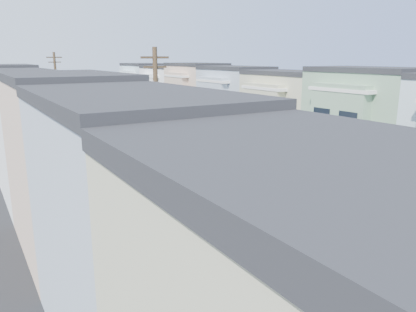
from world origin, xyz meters
TOP-DOWN VIEW (x-y plane):
  - ground at (0.00, 0.00)m, footprint 160.00×160.00m
  - road_slab at (0.00, 15.00)m, footprint 12.00×70.00m
  - curb_left at (-6.05, 15.00)m, footprint 0.30×70.00m
  - curb_right at (6.05, 15.00)m, footprint 0.30×70.00m
  - sidewalk_left at (-7.35, 15.00)m, footprint 2.60×70.00m
  - sidewalk_right at (7.35, 15.00)m, footprint 2.60×70.00m
  - centerline at (0.00, 15.00)m, footprint 0.12×70.00m
  - townhouse_row_left at (-11.15, 15.00)m, footprint 5.00×70.00m
  - townhouse_row_right at (11.15, 15.00)m, footprint 5.00×70.00m
  - tree_b at (-6.30, -4.96)m, footprint 4.70×4.70m
  - tree_c at (-6.30, 4.81)m, footprint 4.70×4.70m
  - tree_d at (-6.30, 19.24)m, footprint 4.70×4.70m
  - tree_e at (-6.30, 30.67)m, footprint 4.62×4.62m
  - tree_far_r at (6.89, 29.66)m, footprint 3.10×3.10m
  - utility_pole_near at (-6.30, 2.00)m, footprint 1.60×0.26m
  - utility_pole_far at (-6.30, 28.00)m, footprint 1.60×0.26m
  - fedex_truck at (2.14, 3.19)m, footprint 2.31×6.01m
  - lead_sedan at (2.35, 14.96)m, footprint 2.40×4.38m
  - parked_left_b at (-4.90, -7.01)m, footprint 2.31×4.74m
  - parked_left_c at (-4.90, 0.47)m, footprint 2.19×4.54m
  - parked_left_d at (-4.90, 12.64)m, footprint 1.62×3.93m
  - parked_right_b at (4.90, -2.17)m, footprint 2.59×5.55m
  - parked_right_c at (4.90, 16.71)m, footprint 2.52×5.27m
  - parked_right_d at (4.90, 28.81)m, footprint 1.58×3.81m

SIDE VIEW (x-z plane):
  - ground at x=0.00m, z-range 0.00..0.00m
  - centerline at x=0.00m, z-range -0.01..0.01m
  - townhouse_row_left at x=-11.15m, z-range -4.25..4.25m
  - townhouse_row_right at x=11.15m, z-range -4.25..4.25m
  - road_slab at x=0.00m, z-range 0.00..0.02m
  - curb_left at x=-6.05m, z-range 0.00..0.15m
  - curb_right at x=6.05m, z-range 0.00..0.15m
  - sidewalk_left at x=-7.35m, z-range 0.00..0.15m
  - sidewalk_right at x=7.35m, z-range 0.00..0.15m
  - parked_right_d at x=4.90m, z-range 0.00..1.24m
  - lead_sedan at x=2.35m, z-range 0.00..1.24m
  - parked_left_d at x=-4.90m, z-range 0.00..1.28m
  - parked_left_c at x=-4.90m, z-range 0.00..1.32m
  - parked_left_b at x=-4.90m, z-range 0.00..1.38m
  - parked_right_c at x=4.90m, z-range 0.00..1.54m
  - parked_right_b at x=4.90m, z-range 0.00..1.54m
  - fedex_truck at x=2.14m, z-range 0.17..3.05m
  - tree_far_r at x=6.89m, z-range 1.14..6.62m
  - tree_e at x=-6.30m, z-range 1.24..8.39m
  - tree_c at x=-6.30m, z-range 1.38..8.88m
  - utility_pole_near at x=-6.30m, z-range 0.15..10.15m
  - utility_pole_far at x=-6.30m, z-range 0.15..10.15m
  - tree_d at x=-6.30m, z-range 1.54..9.37m
  - tree_b at x=-6.30m, z-range 1.55..9.40m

